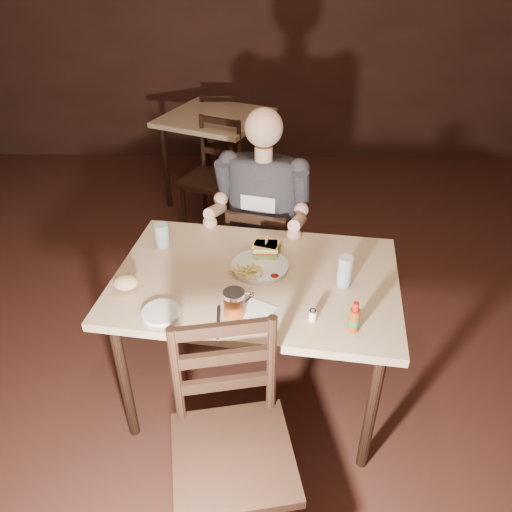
{
  "coord_description": "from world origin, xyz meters",
  "views": [
    {
      "loc": [
        -0.11,
        -1.62,
        2.1
      ],
      "look_at": [
        -0.14,
        0.26,
        0.85
      ],
      "focal_mm": 35.0,
      "sensor_mm": 36.0,
      "label": 1
    }
  ],
  "objects_px": {
    "bg_chair_near": "(211,180)",
    "hot_sauce": "(355,317)",
    "chair_near": "(233,457)",
    "glass_right": "(345,271)",
    "dinner_plate": "(260,267)",
    "glass_left": "(162,236)",
    "diner": "(261,195)",
    "bg_chair_far": "(221,133)",
    "syrup_dispenser": "(234,303)",
    "bg_table": "(215,126)",
    "chair_far": "(263,262)",
    "side_plate": "(161,313)",
    "main_table": "(256,290)"
  },
  "relations": [
    {
      "from": "chair_far",
      "to": "bg_chair_far",
      "type": "xyz_separation_m",
      "value": [
        -0.42,
        2.19,
        0.0
      ]
    },
    {
      "from": "chair_far",
      "to": "hot_sauce",
      "type": "height_order",
      "value": "hot_sauce"
    },
    {
      "from": "diner",
      "to": "chair_near",
      "type": "bearing_deg",
      "value": -79.13
    },
    {
      "from": "glass_left",
      "to": "hot_sauce",
      "type": "distance_m",
      "value": 1.04
    },
    {
      "from": "main_table",
      "to": "chair_near",
      "type": "xyz_separation_m",
      "value": [
        -0.07,
        -0.72,
        -0.22
      ]
    },
    {
      "from": "dinner_plate",
      "to": "side_plate",
      "type": "bearing_deg",
      "value": -139.9
    },
    {
      "from": "bg_chair_near",
      "to": "glass_left",
      "type": "relative_size",
      "value": 6.91
    },
    {
      "from": "glass_left",
      "to": "glass_right",
      "type": "bearing_deg",
      "value": -19.4
    },
    {
      "from": "main_table",
      "to": "chair_far",
      "type": "relative_size",
      "value": 1.68
    },
    {
      "from": "chair_near",
      "to": "hot_sauce",
      "type": "distance_m",
      "value": 0.69
    },
    {
      "from": "bg_chair_far",
      "to": "syrup_dispenser",
      "type": "height_order",
      "value": "syrup_dispenser"
    },
    {
      "from": "hot_sauce",
      "to": "syrup_dispenser",
      "type": "height_order",
      "value": "hot_sauce"
    },
    {
      "from": "bg_chair_far",
      "to": "side_plate",
      "type": "bearing_deg",
      "value": 89.67
    },
    {
      "from": "bg_chair_near",
      "to": "bg_table",
      "type": "bearing_deg",
      "value": 113.64
    },
    {
      "from": "diner",
      "to": "hot_sauce",
      "type": "xyz_separation_m",
      "value": [
        0.37,
        -0.95,
        -0.04
      ]
    },
    {
      "from": "diner",
      "to": "glass_right",
      "type": "distance_m",
      "value": 0.75
    },
    {
      "from": "bg_table",
      "to": "chair_far",
      "type": "bearing_deg",
      "value": -75.77
    },
    {
      "from": "glass_left",
      "to": "hot_sauce",
      "type": "height_order",
      "value": "hot_sauce"
    },
    {
      "from": "chair_near",
      "to": "glass_right",
      "type": "height_order",
      "value": "chair_near"
    },
    {
      "from": "bg_chair_near",
      "to": "dinner_plate",
      "type": "height_order",
      "value": "bg_chair_near"
    },
    {
      "from": "bg_chair_near",
      "to": "diner",
      "type": "relative_size",
      "value": 0.96
    },
    {
      "from": "bg_chair_far",
      "to": "glass_left",
      "type": "bearing_deg",
      "value": 87.9
    },
    {
      "from": "dinner_plate",
      "to": "syrup_dispenser",
      "type": "distance_m",
      "value": 0.35
    },
    {
      "from": "bg_table",
      "to": "chair_far",
      "type": "relative_size",
      "value": 1.28
    },
    {
      "from": "bg_table",
      "to": "syrup_dispenser",
      "type": "height_order",
      "value": "syrup_dispenser"
    },
    {
      "from": "bg_chair_far",
      "to": "bg_chair_near",
      "type": "height_order",
      "value": "bg_chair_near"
    },
    {
      "from": "bg_chair_near",
      "to": "syrup_dispenser",
      "type": "relative_size",
      "value": 7.67
    },
    {
      "from": "bg_chair_near",
      "to": "hot_sauce",
      "type": "xyz_separation_m",
      "value": [
        0.77,
        -2.09,
        0.4
      ]
    },
    {
      "from": "chair_near",
      "to": "bg_chair_near",
      "type": "xyz_separation_m",
      "value": [
        -0.31,
        2.46,
        -0.04
      ]
    },
    {
      "from": "bg_table",
      "to": "side_plate",
      "type": "distance_m",
      "value": 2.56
    },
    {
      "from": "main_table",
      "to": "diner",
      "type": "height_order",
      "value": "diner"
    },
    {
      "from": "dinner_plate",
      "to": "glass_left",
      "type": "distance_m",
      "value": 0.52
    },
    {
      "from": "bg_chair_far",
      "to": "glass_left",
      "type": "relative_size",
      "value": 6.55
    },
    {
      "from": "diner",
      "to": "syrup_dispenser",
      "type": "relative_size",
      "value": 8.03
    },
    {
      "from": "bg_chair_far",
      "to": "diner",
      "type": "bearing_deg",
      "value": 99.86
    },
    {
      "from": "glass_right",
      "to": "hot_sauce",
      "type": "height_order",
      "value": "glass_right"
    },
    {
      "from": "bg_table",
      "to": "diner",
      "type": "distance_m",
      "value": 1.75
    },
    {
      "from": "syrup_dispenser",
      "to": "chair_far",
      "type": "bearing_deg",
      "value": 90.8
    },
    {
      "from": "chair_far",
      "to": "diner",
      "type": "height_order",
      "value": "diner"
    },
    {
      "from": "bg_table",
      "to": "glass_left",
      "type": "relative_size",
      "value": 8.34
    },
    {
      "from": "hot_sauce",
      "to": "main_table",
      "type": "bearing_deg",
      "value": 138.07
    },
    {
      "from": "diner",
      "to": "dinner_plate",
      "type": "height_order",
      "value": "diner"
    },
    {
      "from": "main_table",
      "to": "diner",
      "type": "bearing_deg",
      "value": 88.13
    },
    {
      "from": "glass_right",
      "to": "chair_far",
      "type": "bearing_deg",
      "value": 116.95
    },
    {
      "from": "diner",
      "to": "glass_left",
      "type": "height_order",
      "value": "diner"
    },
    {
      "from": "bg_chair_far",
      "to": "hot_sauce",
      "type": "height_order",
      "value": "hot_sauce"
    },
    {
      "from": "bg_chair_far",
      "to": "glass_left",
      "type": "distance_m",
      "value": 2.63
    },
    {
      "from": "chair_far",
      "to": "dinner_plate",
      "type": "xyz_separation_m",
      "value": [
        -0.01,
        -0.58,
        0.37
      ]
    },
    {
      "from": "chair_far",
      "to": "side_plate",
      "type": "distance_m",
      "value": 1.07
    },
    {
      "from": "bg_chair_far",
      "to": "glass_left",
      "type": "height_order",
      "value": "glass_left"
    }
  ]
}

